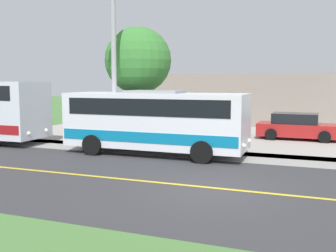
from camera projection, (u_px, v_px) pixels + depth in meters
The scene contains 10 objects.
ground_plane at pixel (211, 188), 11.65m from camera, with size 120.00×120.00×0.00m, color #477238.
road_surface at pixel (211, 188), 11.65m from camera, with size 8.00×100.00×0.01m, color #333335.
sidewalk at pixel (241, 157), 16.49m from camera, with size 2.40×100.00×0.01m, color gray.
parking_lot_surface at pixel (316, 138), 22.14m from camera, with size 14.00×36.00×0.01m, color #9E9991.
road_centre_line at pixel (211, 188), 11.65m from camera, with size 0.16×100.00×0.00m, color gold.
shuttle_bus_front at pixel (155, 119), 16.98m from camera, with size 2.72×8.08×2.82m.
street_light_pole at pixel (112, 52), 17.75m from camera, with size 1.97×0.24×8.23m.
parked_car_near at pixel (297, 127), 21.48m from camera, with size 2.11×4.45×1.45m.
tree_curbside at pixel (138, 61), 20.08m from camera, with size 3.45×3.45×6.02m.
commercial_building at pixel (277, 98), 31.33m from camera, with size 10.00×20.91×3.79m, color gray.
Camera 1 is at (11.10, 2.76, 3.19)m, focal length 41.32 mm.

